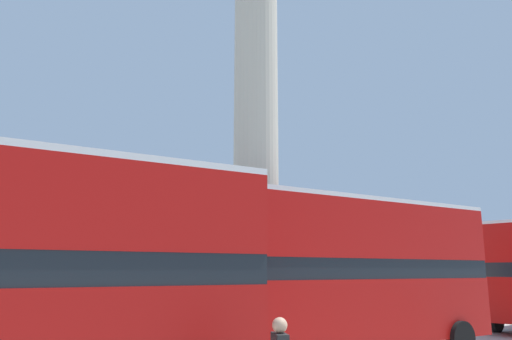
% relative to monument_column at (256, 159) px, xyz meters
% --- Properties ---
extents(monument_column, '(4.41, 4.41, 17.94)m').
position_rel_monument_column_xyz_m(monument_column, '(0.00, 0.00, 0.00)').
color(monument_column, '#ADA593').
rests_on(monument_column, ground_plane).
extents(bus_b, '(10.57, 3.38, 4.50)m').
position_rel_monument_column_xyz_m(bus_b, '(0.19, -3.65, -3.91)').
color(bus_b, '#A80F0C').
rests_on(bus_b, ground_plane).
extents(street_lamp, '(0.42, 0.42, 5.06)m').
position_rel_monument_column_xyz_m(street_lamp, '(-3.08, -2.06, -3.55)').
color(street_lamp, black).
rests_on(street_lamp, ground_plane).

